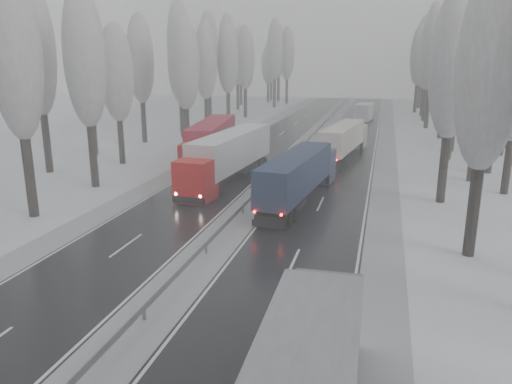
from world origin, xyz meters
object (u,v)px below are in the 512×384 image
at_px(truck_cream_box, 345,138).
at_px(truck_red_red, 210,140).
at_px(truck_blue_box, 300,173).
at_px(box_truck_distant, 365,112).
at_px(truck_red_white, 228,155).

distance_m(truck_cream_box, truck_red_red, 15.48).
relative_size(truck_blue_box, truck_cream_box, 1.03).
xyz_separation_m(box_truck_distant, truck_red_white, (-10.11, -50.42, 1.04)).
bearing_deg(truck_red_red, truck_red_white, -67.40).
bearing_deg(truck_red_white, box_truck_distant, 83.47).
distance_m(truck_blue_box, truck_red_red, 16.69).
relative_size(truck_blue_box, truck_red_red, 0.90).
bearing_deg(truck_red_white, truck_blue_box, -26.72).
bearing_deg(box_truck_distant, truck_cream_box, -84.37).
bearing_deg(truck_red_red, truck_blue_box, -53.06).
bearing_deg(truck_red_white, truck_cream_box, 61.66).
xyz_separation_m(truck_blue_box, truck_cream_box, (1.97, 19.05, -0.07)).
distance_m(truck_cream_box, truck_red_white, 17.28).
bearing_deg(truck_cream_box, truck_red_white, -115.64).
bearing_deg(truck_cream_box, truck_blue_box, -88.39).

